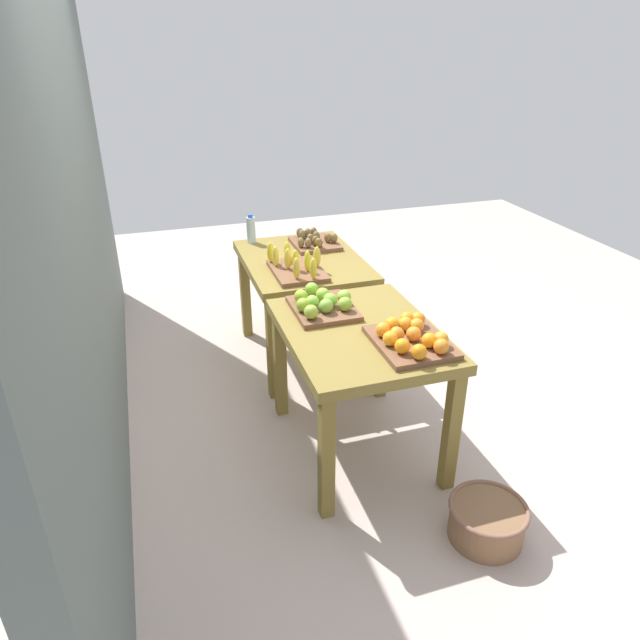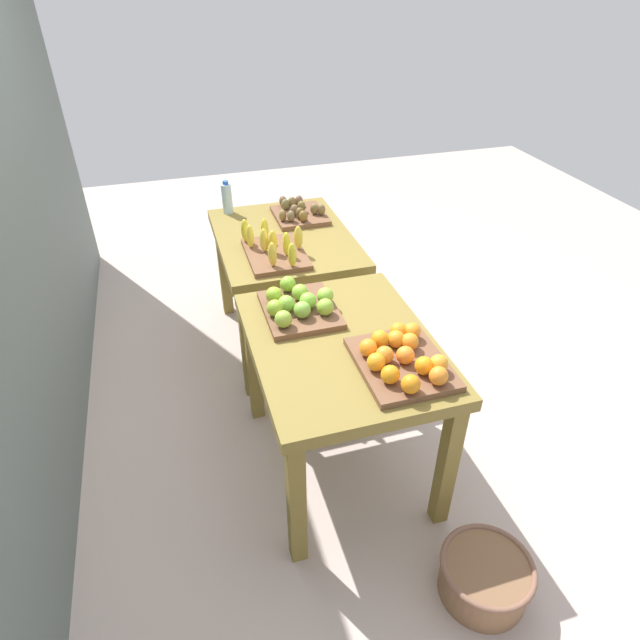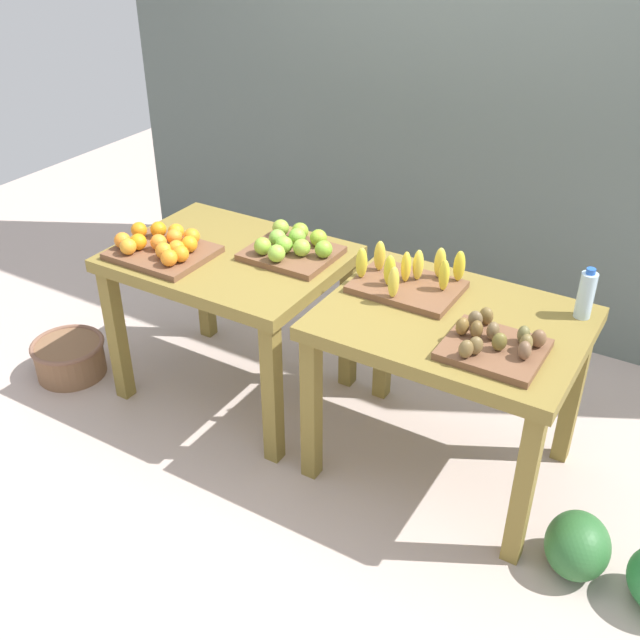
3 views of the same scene
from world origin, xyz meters
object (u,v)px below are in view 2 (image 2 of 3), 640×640
at_px(kiwi_bin, 299,213).
at_px(wicker_basket, 485,577).
at_px(water_bottle, 227,198).
at_px(display_table_left, 341,361).
at_px(watermelon_pile, 296,262).
at_px(display_table_right, 284,252).
at_px(banana_crate, 274,249).
at_px(apple_bin, 298,305).
at_px(orange_bin, 402,358).

height_order(kiwi_bin, wicker_basket, kiwi_bin).
relative_size(kiwi_bin, water_bottle, 1.67).
height_order(display_table_left, watermelon_pile, display_table_left).
xyz_separation_m(display_table_right, watermelon_pile, (0.84, -0.28, -0.54)).
bearing_deg(wicker_basket, banana_crate, 15.27).
xyz_separation_m(apple_bin, watermelon_pile, (1.69, -0.41, -0.71)).
relative_size(watermelon_pile, wicker_basket, 1.70).
distance_m(display_table_right, water_bottle, 0.56).
bearing_deg(display_table_left, watermelon_pile, -8.02).
relative_size(display_table_left, display_table_right, 1.00).
xyz_separation_m(display_table_left, apple_bin, (0.27, 0.13, 0.16)).
height_order(kiwi_bin, watermelon_pile, kiwi_bin).
distance_m(kiwi_bin, watermelon_pile, 0.94).
xyz_separation_m(banana_crate, kiwi_bin, (0.48, -0.27, -0.01)).
bearing_deg(orange_bin, display_table_right, 7.39).
bearing_deg(apple_bin, watermelon_pile, -13.52).
height_order(display_table_right, wicker_basket, display_table_right).
xyz_separation_m(display_table_left, banana_crate, (0.86, 0.11, 0.16)).
distance_m(banana_crate, wicker_basket, 1.91).
distance_m(display_table_right, apple_bin, 0.88).
bearing_deg(kiwi_bin, banana_crate, 150.63).
bearing_deg(apple_bin, banana_crate, -1.54).
bearing_deg(wicker_basket, kiwi_bin, 5.13).
bearing_deg(apple_bin, kiwi_bin, -14.86).
bearing_deg(display_table_left, kiwi_bin, -6.56).
relative_size(kiwi_bin, wicker_basket, 0.94).
height_order(water_bottle, watermelon_pile, water_bottle).
xyz_separation_m(banana_crate, water_bottle, (0.69, 0.16, 0.05)).
bearing_deg(water_bottle, kiwi_bin, -116.87).
relative_size(display_table_right, wicker_basket, 2.73).
relative_size(display_table_right, banana_crate, 2.33).
height_order(orange_bin, kiwi_bin, orange_bin).
bearing_deg(display_table_right, wicker_basket, -169.87).
bearing_deg(kiwi_bin, display_table_right, 145.23).
height_order(display_table_right, kiwi_bin, kiwi_bin).
bearing_deg(display_table_left, display_table_right, 0.00).
bearing_deg(apple_bin, orange_bin, -148.97).
distance_m(banana_crate, kiwi_bin, 0.55).
height_order(banana_crate, water_bottle, water_bottle).
bearing_deg(watermelon_pile, kiwi_bin, 168.85).
xyz_separation_m(display_table_left, water_bottle, (1.56, 0.27, 0.22)).
height_order(banana_crate, kiwi_bin, banana_crate).
height_order(watermelon_pile, wicker_basket, watermelon_pile).
relative_size(display_table_left, water_bottle, 4.83).
height_order(kiwi_bin, water_bottle, water_bottle).
bearing_deg(banana_crate, apple_bin, 178.46).
relative_size(display_table_left, banana_crate, 2.33).
bearing_deg(display_table_right, orange_bin, -172.61).
bearing_deg(water_bottle, wicker_basket, -165.48).
bearing_deg(apple_bin, wicker_basket, -156.52).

